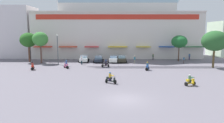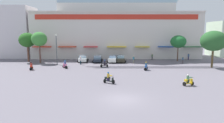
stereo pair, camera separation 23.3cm
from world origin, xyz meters
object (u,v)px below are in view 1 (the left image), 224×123
Objects in this scene: plaza_tree_2 at (27,40)px; pedestrian_4 at (81,60)px; scooter_rider_3 at (105,64)px; pedestrian_1 at (188,56)px; scooter_rider_5 at (110,79)px; scooter_rider_2 at (146,67)px; plaza_tree_3 at (214,41)px; parked_car_3 at (121,59)px; plaza_tree_1 at (178,42)px; pedestrian_3 at (183,59)px; plaza_tree_0 at (39,39)px; parked_car_0 at (83,59)px; scooter_rider_4 at (31,66)px; parked_car_2 at (113,59)px; scooter_rider_1 at (189,81)px; parked_car_1 at (98,59)px; scooter_rider_0 at (65,65)px; streetlamp_near at (57,47)px; pedestrian_0 at (134,59)px; pedestrian_2 at (152,56)px.

plaza_tree_2 is 3.86× the size of pedestrian_4.
scooter_rider_3 is 0.94× the size of pedestrian_1.
pedestrian_4 reaches higher than scooter_rider_5.
scooter_rider_3 is at bearing 157.63° from scooter_rider_2.
plaza_tree_3 is 1.58× the size of parked_car_3.
plaza_tree_1 is 3.97× the size of pedestrian_3.
plaza_tree_0 reaches higher than pedestrian_1.
scooter_rider_4 is at bearing -129.64° from parked_car_0.
pedestrian_3 is 0.88× the size of pedestrian_4.
scooter_rider_2 is at bearing -66.65° from parked_car_3.
pedestrian_4 reaches higher than parked_car_2.
pedestrian_4 is at bearing 134.73° from scooter_rider_1.
parked_car_3 is 9.27m from pedestrian_4.
scooter_rider_2 reaches higher than parked_car_1.
scooter_rider_2 is 1.01× the size of pedestrian_3.
pedestrian_3 is at bearing 72.44° from scooter_rider_1.
scooter_rider_2 is (15.04, -1.87, -0.00)m from scooter_rider_0.
pedestrian_3 is 27.26m from streetlamp_near.
plaza_tree_2 is 27.52m from scooter_rider_2.
scooter_rider_4 is (-16.67, -9.29, -0.15)m from parked_car_3.
plaza_tree_0 is 4.13× the size of pedestrian_1.
parked_car_1 is 2.52× the size of pedestrian_0.
scooter_rider_3 is 17.60m from pedestrian_3.
parked_car_1 is at bearing -1.04° from plaza_tree_2.
parked_car_0 is (9.15, 1.89, -4.49)m from plaza_tree_0.
scooter_rider_3 is 7.63m from pedestrian_0.
pedestrian_0 is at bearing -131.75° from pedestrian_2.
pedestrian_1 is at bearing 12.60° from parked_car_3.
plaza_tree_1 is at bearing 2.00° from plaza_tree_2.
parked_car_1 is 13.79m from pedestrian_2.
plaza_tree_0 is 0.97× the size of plaza_tree_3.
plaza_tree_2 is 8.58m from streetlamp_near.
pedestrian_0 is (23.88, -2.32, -4.04)m from plaza_tree_2.
parked_car_1 is 2.59× the size of pedestrian_1.
scooter_rider_1 is 26.72m from scooter_rider_4.
scooter_rider_3 is at bearing -105.30° from parked_car_2.
scooter_rider_1 is at bearing -126.26° from plaza_tree_3.
plaza_tree_0 is 23.87m from scooter_rider_2.
scooter_rider_0 is 13.95m from scooter_rider_5.
scooter_rider_0 is 22.33m from scooter_rider_1.
pedestrian_2 reaches higher than parked_car_2.
scooter_rider_2 is at bearing -79.31° from pedestrian_0.
pedestrian_4 reaches higher than pedestrian_0.
parked_car_2 is at bearing 88.16° from scooter_rider_5.
pedestrian_2 is at bearing 134.06° from pedestrian_3.
pedestrian_2 reaches higher than scooter_rider_3.
pedestrian_0 is (-1.43, 7.56, 0.32)m from scooter_rider_2.
scooter_rider_1 is 23.80m from pedestrian_2.
plaza_tree_1 reaches higher than pedestrian_0.
scooter_rider_1 is at bearing -33.21° from scooter_rider_0.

